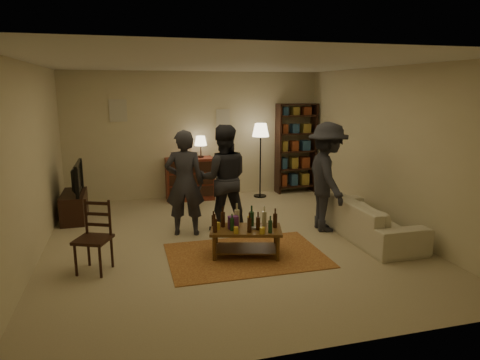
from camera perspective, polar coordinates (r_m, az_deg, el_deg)
name	(u,v)px	position (r m, az deg, el deg)	size (l,w,h in m)	color
floor	(229,241)	(6.79, -1.47, -8.07)	(6.00, 6.00, 0.00)	#C6B793
room_shell	(165,114)	(9.23, -9.95, 8.64)	(6.00, 6.00, 6.00)	beige
rug	(246,255)	(6.22, 0.79, -9.99)	(2.20, 1.50, 0.01)	brown
coffee_table	(245,231)	(6.09, 0.66, -6.77)	(1.10, 0.79, 0.75)	brown
dining_chair	(95,234)	(5.90, -18.79, -6.82)	(0.54, 0.54, 0.95)	black
tv_stand	(74,199)	(8.29, -21.26, -2.40)	(0.40, 1.00, 1.06)	black
dresser	(190,178)	(9.20, -6.66, 0.31)	(1.00, 0.50, 1.36)	brown
bookshelf	(296,147)	(9.82, 7.45, 4.34)	(0.90, 0.34, 2.02)	black
floor_lamp	(261,135)	(9.24, 2.76, 6.00)	(0.36, 0.36, 1.61)	black
sofa	(368,218)	(7.17, 16.71, -4.94)	(2.08, 0.81, 0.61)	beige
person_left	(185,183)	(6.91, -7.40, -0.41)	(0.63, 0.41, 1.72)	#2A2A33
person_right	(223,179)	(7.05, -2.26, 0.19)	(0.86, 0.67, 1.78)	#23232A
person_by_sofa	(327,177)	(7.21, 11.52, 0.37)	(1.17, 0.67, 1.81)	#25262D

